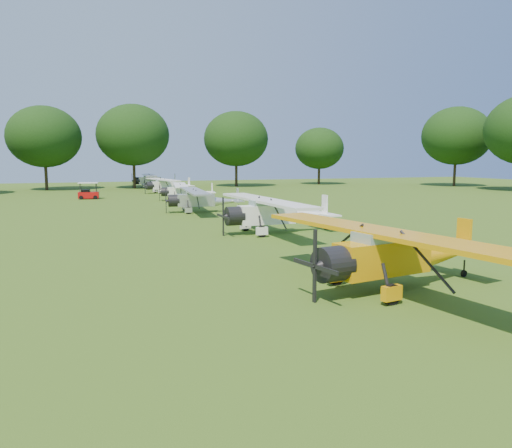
% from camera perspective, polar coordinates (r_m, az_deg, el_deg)
% --- Properties ---
extents(ground, '(160.00, 160.00, 0.00)m').
position_cam_1_polar(ground, '(25.30, 4.44, -3.03)').
color(ground, '#2E4D13').
rests_on(ground, ground).
extents(tree_belt, '(137.36, 130.27, 14.52)m').
position_cam_1_polar(tree_belt, '(26.88, 11.69, 14.65)').
color(tree_belt, black).
rests_on(tree_belt, ground).
extents(aircraft_2, '(7.64, 12.10, 2.38)m').
position_cam_1_polar(aircraft_2, '(18.28, 15.56, -2.94)').
color(aircraft_2, orange).
rests_on(aircraft_2, ground).
extents(aircraft_3, '(7.41, 11.79, 2.32)m').
position_cam_1_polar(aircraft_3, '(31.05, 2.16, 1.49)').
color(aircraft_3, white).
rests_on(aircraft_3, ground).
extents(aircraft_4, '(6.67, 10.63, 2.09)m').
position_cam_1_polar(aircraft_4, '(43.25, -6.24, 2.97)').
color(aircraft_4, silver).
rests_on(aircraft_4, ground).
extents(aircraft_5, '(6.23, 9.87, 1.94)m').
position_cam_1_polar(aircraft_5, '(55.69, -8.08, 3.86)').
color(aircraft_5, white).
rests_on(aircraft_5, ground).
extents(aircraft_6, '(6.63, 10.49, 2.06)m').
position_cam_1_polar(aircraft_6, '(67.93, -10.14, 4.52)').
color(aircraft_6, white).
rests_on(aircraft_6, ground).
extents(aircraft_7, '(7.15, 11.39, 2.24)m').
position_cam_1_polar(aircraft_7, '(80.87, -11.67, 5.02)').
color(aircraft_7, silver).
rests_on(aircraft_7, ground).
extents(golf_cart, '(2.35, 1.60, 1.89)m').
position_cam_1_polar(golf_cart, '(60.13, -18.64, 3.32)').
color(golf_cart, '#B40E0C').
rests_on(golf_cart, ground).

